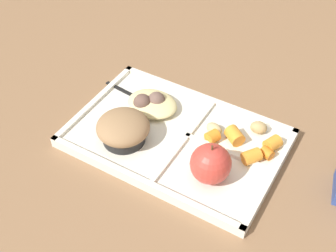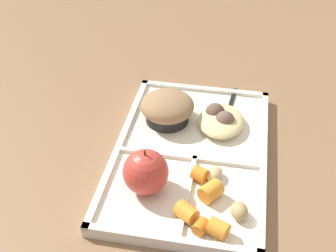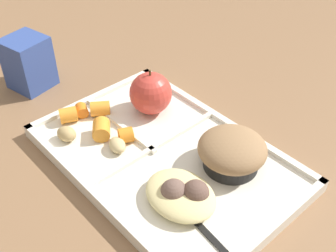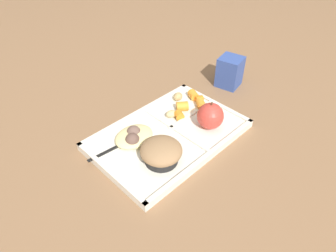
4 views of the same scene
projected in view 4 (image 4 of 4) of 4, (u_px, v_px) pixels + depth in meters
name	position (u px, v px, depth m)	size (l,w,h in m)	color
ground	(169.00, 138.00, 0.80)	(6.00, 6.00, 0.00)	#846042
lunch_tray	(169.00, 135.00, 0.80)	(0.39, 0.26, 0.02)	silver
green_apple	(210.00, 116.00, 0.79)	(0.07, 0.07, 0.08)	#C63D33
bran_muffin	(161.00, 152.00, 0.70)	(0.10, 0.10, 0.05)	black
carrot_slice_center	(182.00, 106.00, 0.86)	(0.03, 0.03, 0.03)	orange
carrot_slice_diagonal	(201.00, 104.00, 0.87)	(0.03, 0.03, 0.03)	orange
carrot_slice_back	(199.00, 99.00, 0.90)	(0.02, 0.02, 0.02)	orange
carrot_slice_large	(179.00, 115.00, 0.83)	(0.02, 0.02, 0.02)	orange
carrot_slice_edge	(193.00, 95.00, 0.91)	(0.03, 0.03, 0.03)	orange
potato_chunk_wedge	(178.00, 97.00, 0.90)	(0.03, 0.03, 0.02)	tan
potato_chunk_large	(172.00, 114.00, 0.84)	(0.03, 0.02, 0.02)	tan
egg_noodle_pile	(134.00, 136.00, 0.76)	(0.10, 0.08, 0.02)	beige
meatball_side	(134.00, 132.00, 0.77)	(0.04, 0.04, 0.04)	brown
meatball_front	(132.00, 140.00, 0.74)	(0.04, 0.04, 0.04)	brown
plastic_fork	(120.00, 145.00, 0.76)	(0.16, 0.03, 0.00)	black
milk_carton	(230.00, 72.00, 0.97)	(0.07, 0.07, 0.10)	#334C99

